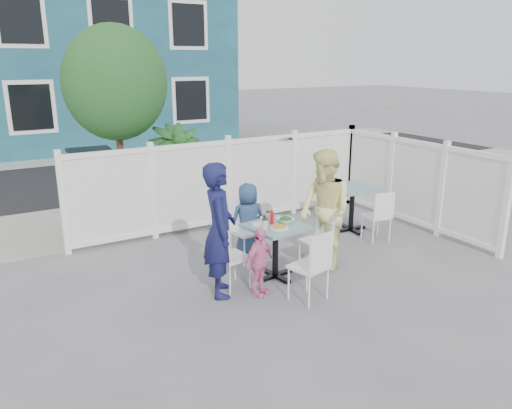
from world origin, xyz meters
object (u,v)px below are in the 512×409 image
chair_left (228,252)px  chair_back (244,225)px  spare_table (352,197)px  boy (248,220)px  chair_near (314,262)px  utility_cabinet (92,186)px  toddler (259,262)px  woman (325,210)px  chair_right (319,235)px  main_table (275,237)px  man (220,230)px

chair_left → chair_back: chair_back is taller
spare_table → chair_left: (-3.03, -1.00, -0.11)m
spare_table → boy: 2.20m
chair_near → spare_table: bearing=26.3°
utility_cabinet → chair_back: utility_cabinet is taller
spare_table → toddler: size_ratio=0.91×
utility_cabinet → boy: utility_cabinet is taller
chair_left → chair_near: bearing=33.7°
utility_cabinet → woman: woman is taller
chair_right → chair_back: chair_back is taller
chair_back → boy: boy is taller
main_table → man: size_ratio=0.47×
chair_right → boy: bearing=32.9°
main_table → boy: boy is taller
chair_back → woman: woman is taller
main_table → chair_near: chair_near is taller
boy → chair_back: bearing=36.2°
utility_cabinet → toddler: size_ratio=1.44×
spare_table → toddler: toddler is taller
chair_back → toddler: chair_back is taller
chair_right → woman: woman is taller
chair_back → woman: 1.28m
chair_left → chair_near: size_ratio=0.96×
spare_table → man: 3.36m
chair_left → chair_back: (0.73, 0.85, 0.02)m
chair_near → man: 1.27m
chair_back → man: (-0.88, -0.92, 0.35)m
chair_right → toddler: bearing=101.6°
chair_left → chair_right: bearing=82.0°
spare_table → man: man is taller
utility_cabinet → boy: bearing=-58.9°
spare_table → chair_near: size_ratio=0.89×
main_table → toddler: bearing=-143.1°
chair_right → toddler: 1.29m
man → toddler: size_ratio=1.93×
toddler → boy: bearing=45.0°
main_table → woman: size_ratio=0.47×
chair_right → spare_table: bearing=-59.9°
chair_right → boy: size_ratio=0.73×
main_table → boy: (0.07, 0.90, -0.02)m
main_table → utility_cabinet: bearing=111.4°
spare_table → chair_left: size_ratio=0.93×
utility_cabinet → main_table: utility_cabinet is taller
utility_cabinet → chair_back: (1.56, -3.17, -0.12)m
chair_near → boy: 1.78m
spare_table → chair_right: (-1.51, -1.02, -0.13)m
spare_table → chair_back: size_ratio=0.90×
woman → man: bearing=-88.2°
chair_right → chair_near: size_ratio=0.91×
chair_near → woman: woman is taller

